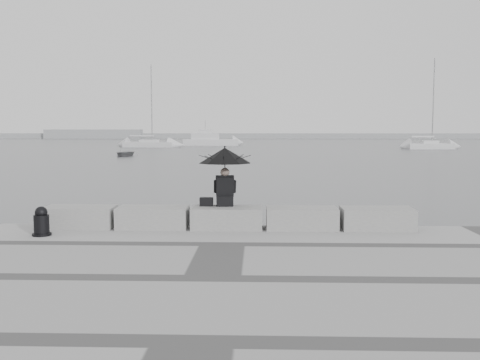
{
  "coord_description": "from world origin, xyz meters",
  "views": [
    {
      "loc": [
        0.68,
        -12.49,
        2.76
      ],
      "look_at": [
        0.19,
        3.0,
        1.3
      ],
      "focal_mm": 40.0,
      "sensor_mm": 36.0,
      "label": 1
    }
  ],
  "objects_px": {
    "seated_person": "(225,162)",
    "dinghy": "(124,153)",
    "sailboat_left": "(149,144)",
    "sailboat_right": "(429,145)",
    "motor_cruiser": "(211,140)",
    "mooring_bollard": "(42,224)"
  },
  "relations": [
    {
      "from": "mooring_bollard",
      "to": "motor_cruiser",
      "type": "bearing_deg",
      "value": 92.43
    },
    {
      "from": "sailboat_right",
      "to": "dinghy",
      "type": "height_order",
      "value": "sailboat_right"
    },
    {
      "from": "seated_person",
      "to": "dinghy",
      "type": "relative_size",
      "value": 0.4
    },
    {
      "from": "sailboat_right",
      "to": "dinghy",
      "type": "relative_size",
      "value": 3.7
    },
    {
      "from": "seated_person",
      "to": "dinghy",
      "type": "distance_m",
      "value": 45.09
    },
    {
      "from": "mooring_bollard",
      "to": "sailboat_left",
      "type": "relative_size",
      "value": 0.05
    },
    {
      "from": "sailboat_right",
      "to": "motor_cruiser",
      "type": "distance_m",
      "value": 36.22
    },
    {
      "from": "motor_cruiser",
      "to": "dinghy",
      "type": "height_order",
      "value": "motor_cruiser"
    },
    {
      "from": "seated_person",
      "to": "motor_cruiser",
      "type": "distance_m",
      "value": 81.05
    },
    {
      "from": "sailboat_right",
      "to": "motor_cruiser",
      "type": "bearing_deg",
      "value": 149.63
    },
    {
      "from": "sailboat_left",
      "to": "seated_person",
      "type": "bearing_deg",
      "value": -67.77
    },
    {
      "from": "mooring_bollard",
      "to": "motor_cruiser",
      "type": "xyz_separation_m",
      "value": [
        -3.47,
        81.88,
        0.13
      ]
    },
    {
      "from": "mooring_bollard",
      "to": "dinghy",
      "type": "distance_m",
      "value": 45.24
    },
    {
      "from": "seated_person",
      "to": "sailboat_right",
      "type": "height_order",
      "value": "sailboat_right"
    },
    {
      "from": "seated_person",
      "to": "mooring_bollard",
      "type": "relative_size",
      "value": 2.18
    },
    {
      "from": "sailboat_left",
      "to": "dinghy",
      "type": "bearing_deg",
      "value": -74.29
    },
    {
      "from": "sailboat_left",
      "to": "motor_cruiser",
      "type": "distance_m",
      "value": 12.82
    },
    {
      "from": "seated_person",
      "to": "sailboat_left",
      "type": "xyz_separation_m",
      "value": [
        -16.25,
        71.52,
        -1.5
      ]
    },
    {
      "from": "seated_person",
      "to": "sailboat_right",
      "type": "relative_size",
      "value": 0.11
    },
    {
      "from": "mooring_bollard",
      "to": "sailboat_right",
      "type": "xyz_separation_m",
      "value": [
        29.28,
        66.4,
        -0.23
      ]
    },
    {
      "from": "seated_person",
      "to": "sailboat_left",
      "type": "distance_m",
      "value": 73.36
    },
    {
      "from": "sailboat_right",
      "to": "dinghy",
      "type": "xyz_separation_m",
      "value": [
        -38.55,
        -22.12,
        -0.25
      ]
    }
  ]
}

